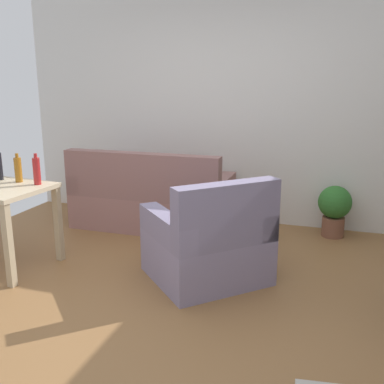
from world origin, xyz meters
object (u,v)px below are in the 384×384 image
(bottle_amber, at_px, (18,169))
(couch, at_px, (151,201))
(armchair, at_px, (209,245))
(bottle_red, at_px, (37,171))
(potted_plant, at_px, (334,207))

(bottle_amber, bearing_deg, couch, 58.12)
(armchair, bearing_deg, bottle_amber, -41.59)
(bottle_amber, height_order, bottle_red, bottle_red)
(potted_plant, bearing_deg, armchair, -123.99)
(bottle_amber, bearing_deg, bottle_red, -8.13)
(potted_plant, bearing_deg, bottle_amber, -150.86)
(bottle_amber, bearing_deg, potted_plant, 29.14)
(couch, bearing_deg, bottle_amber, 58.12)
(potted_plant, xyz_separation_m, bottle_amber, (-2.82, -1.57, 0.55))
(couch, distance_m, armchair, 1.57)
(armchair, distance_m, bottle_red, 1.70)
(potted_plant, xyz_separation_m, bottle_red, (-2.59, -1.61, 0.56))
(armchair, bearing_deg, bottle_red, -40.01)
(armchair, xyz_separation_m, bottle_amber, (-1.82, -0.09, 0.56))
(armchair, height_order, bottle_amber, bottle_amber)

